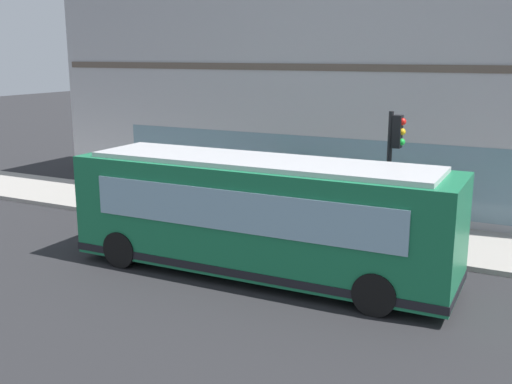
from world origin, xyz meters
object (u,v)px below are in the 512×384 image
(pedestrian_near_building_entrance, at_px, (304,183))
(pedestrian_near_hydrant, at_px, (221,191))
(traffic_light_near_corner, at_px, (394,155))
(fire_hydrant, at_px, (403,228))
(newspaper_vending_box, at_px, (273,208))
(city_bus_nearside, at_px, (259,217))

(pedestrian_near_building_entrance, bearing_deg, pedestrian_near_hydrant, 130.59)
(traffic_light_near_corner, xyz_separation_m, pedestrian_near_hydrant, (0.75, 6.04, -1.80))
(fire_hydrant, xyz_separation_m, newspaper_vending_box, (-0.00, 4.35, 0.09))
(traffic_light_near_corner, distance_m, pedestrian_near_hydrant, 6.34)
(city_bus_nearside, relative_size, pedestrian_near_hydrant, 6.05)
(pedestrian_near_hydrant, relative_size, newspaper_vending_box, 1.85)
(pedestrian_near_building_entrance, distance_m, pedestrian_near_hydrant, 2.94)
(city_bus_nearside, distance_m, newspaper_vending_box, 4.69)
(traffic_light_near_corner, xyz_separation_m, pedestrian_near_building_entrance, (2.66, 3.81, -1.70))
(newspaper_vending_box, bearing_deg, traffic_light_near_corner, -104.94)
(traffic_light_near_corner, distance_m, fire_hydrant, 2.65)
(traffic_light_near_corner, bearing_deg, pedestrian_near_building_entrance, 55.01)
(city_bus_nearside, xyz_separation_m, traffic_light_near_corner, (3.16, -2.61, 1.35))
(traffic_light_near_corner, height_order, fire_hydrant, traffic_light_near_corner)
(city_bus_nearside, height_order, pedestrian_near_building_entrance, city_bus_nearside)
(traffic_light_near_corner, xyz_separation_m, newspaper_vending_box, (1.13, 4.24, -2.30))
(traffic_light_near_corner, xyz_separation_m, fire_hydrant, (1.14, -0.11, -2.40))
(city_bus_nearside, relative_size, traffic_light_near_corner, 2.55)
(pedestrian_near_building_entrance, bearing_deg, fire_hydrant, -111.35)
(city_bus_nearside, bearing_deg, pedestrian_near_hydrant, 41.22)
(pedestrian_near_building_entrance, xyz_separation_m, pedestrian_near_hydrant, (-1.91, 2.23, -0.11))
(newspaper_vending_box, bearing_deg, pedestrian_near_hydrant, 101.88)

